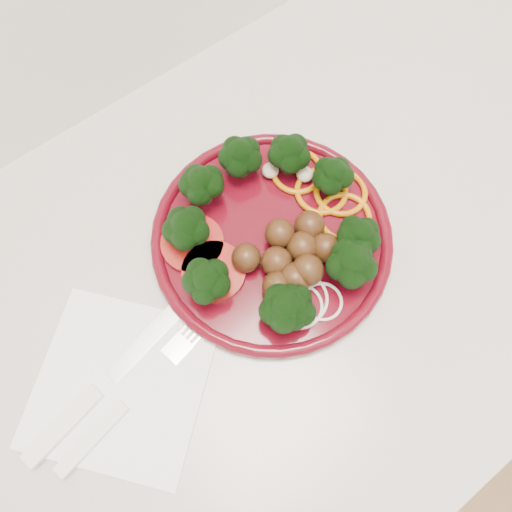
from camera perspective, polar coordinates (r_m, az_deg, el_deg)
counter at (r=1.03m, az=9.00°, el=-4.03°), size 2.40×0.60×0.90m
plate at (r=0.55m, az=2.17°, el=2.39°), size 0.27×0.27×0.06m
napkin at (r=0.55m, az=-15.21°, el=-13.90°), size 0.24×0.24×0.00m
knife at (r=0.55m, az=-18.10°, el=-14.90°), size 0.23×0.06×0.01m
fork at (r=0.54m, az=-16.26°, el=-17.44°), size 0.20×0.06×0.01m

